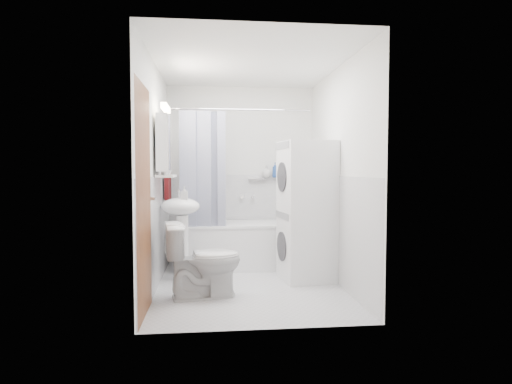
{
  "coord_description": "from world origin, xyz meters",
  "views": [
    {
      "loc": [
        -0.4,
        -4.6,
        1.27
      ],
      "look_at": [
        0.09,
        0.15,
        1.02
      ],
      "focal_mm": 30.0,
      "sensor_mm": 36.0,
      "label": 1
    }
  ],
  "objects": [
    {
      "name": "bathtub",
      "position": [
        -0.04,
        0.92,
        0.32
      ],
      "size": [
        1.51,
        0.72,
        0.58
      ],
      "color": "white",
      "rests_on": "ground"
    },
    {
      "name": "washer_dryer",
      "position": [
        0.68,
        0.2,
        0.8
      ],
      "size": [
        0.64,
        0.63,
        1.59
      ],
      "rotation": [
        0.0,
        0.0,
        0.13
      ],
      "color": "white",
      "rests_on": "ground"
    },
    {
      "name": "room_walls",
      "position": [
        0.0,
        0.0,
        1.49
      ],
      "size": [
        2.6,
        2.6,
        2.6
      ],
      "color": "white",
      "rests_on": "ground"
    },
    {
      "name": "shampoo_a",
      "position": [
        0.35,
        1.24,
        1.23
      ],
      "size": [
        0.13,
        0.17,
        0.13
      ],
      "primitive_type": "imported",
      "color": "gray",
      "rests_on": "shower_caddy"
    },
    {
      "name": "tub_spout",
      "position": [
        0.16,
        1.25,
        0.9
      ],
      "size": [
        0.04,
        0.12,
        0.04
      ],
      "primitive_type": "cylinder",
      "rotation": [
        1.57,
        0.0,
        0.0
      ],
      "color": "silver",
      "rests_on": "room_walls"
    },
    {
      "name": "medicine_cabinet",
      "position": [
        -0.9,
        0.1,
        1.57
      ],
      "size": [
        0.13,
        0.5,
        0.71
      ],
      "color": "white",
      "rests_on": "room_walls"
    },
    {
      "name": "door",
      "position": [
        -0.95,
        -0.55,
        1.0
      ],
      "size": [
        0.05,
        2.0,
        2.0
      ],
      "color": "brown",
      "rests_on": "ground"
    },
    {
      "name": "shelf_cup",
      "position": [
        -0.89,
        0.22,
        1.26
      ],
      "size": [
        0.1,
        0.09,
        0.1
      ],
      "primitive_type": "imported",
      "color": "gray",
      "rests_on": "shelf"
    },
    {
      "name": "soap_pump",
      "position": [
        -0.71,
        0.25,
        0.95
      ],
      "size": [
        0.08,
        0.17,
        0.08
      ],
      "primitive_type": "imported",
      "color": "gray",
      "rests_on": "sink"
    },
    {
      "name": "wainscot",
      "position": [
        0.0,
        0.29,
        0.6
      ],
      "size": [
        1.98,
        2.58,
        2.58
      ],
      "color": "white",
      "rests_on": "ground"
    },
    {
      "name": "floor",
      "position": [
        0.0,
        0.0,
        0.0
      ],
      "size": [
        2.6,
        2.6,
        0.0
      ],
      "primitive_type": "plane",
      "color": "silver",
      "rests_on": "ground"
    },
    {
      "name": "shelf",
      "position": [
        -0.89,
        0.1,
        1.2
      ],
      "size": [
        0.18,
        0.54,
        0.02
      ],
      "primitive_type": "cube",
      "color": "silver",
      "rests_on": "room_walls"
    },
    {
      "name": "sink",
      "position": [
        -0.75,
        0.31,
        0.7
      ],
      "size": [
        0.44,
        0.37,
        1.04
      ],
      "color": "white",
      "rests_on": "ground"
    },
    {
      "name": "towel",
      "position": [
        -0.94,
        0.75,
        1.35
      ],
      "size": [
        0.07,
        0.36,
        0.87
      ],
      "color": "#4D0B11",
      "rests_on": "room_walls"
    },
    {
      "name": "toilet",
      "position": [
        -0.49,
        -0.37,
        0.37
      ],
      "size": [
        0.81,
        0.54,
        0.74
      ],
      "primitive_type": "imported",
      "rotation": [
        0.0,
        0.0,
        1.74
      ],
      "color": "white",
      "rests_on": "ground"
    },
    {
      "name": "shelf_bottle",
      "position": [
        -0.89,
        -0.05,
        1.25
      ],
      "size": [
        0.07,
        0.18,
        0.07
      ],
      "primitive_type": "imported",
      "color": "gray",
      "rests_on": "shelf"
    },
    {
      "name": "shower_curtain",
      "position": [
        -0.51,
        0.62,
        1.25
      ],
      "size": [
        0.55,
        0.02,
        1.45
      ],
      "color": "#141C49",
      "rests_on": "curtain_rod"
    },
    {
      "name": "shampoo_b",
      "position": [
        0.47,
        1.24,
        1.2
      ],
      "size": [
        0.08,
        0.21,
        0.08
      ],
      "primitive_type": "imported",
      "color": "#254A95",
      "rests_on": "shower_caddy"
    },
    {
      "name": "shower_caddy",
      "position": [
        0.21,
        1.24,
        1.15
      ],
      "size": [
        0.22,
        0.06,
        0.02
      ],
      "primitive_type": "cube",
      "color": "silver",
      "rests_on": "room_walls"
    },
    {
      "name": "curtain_rod",
      "position": [
        -0.04,
        0.62,
        2.0
      ],
      "size": [
        1.69,
        0.02,
        0.02
      ],
      "primitive_type": "cylinder",
      "rotation": [
        0.0,
        1.57,
        0.0
      ],
      "color": "silver",
      "rests_on": "room_walls"
    }
  ]
}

